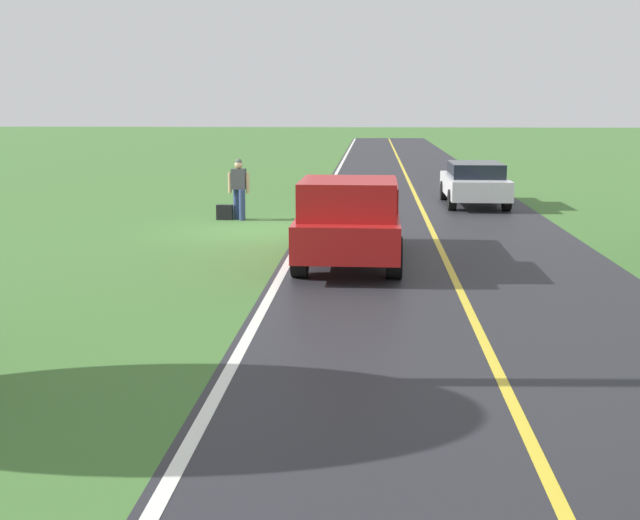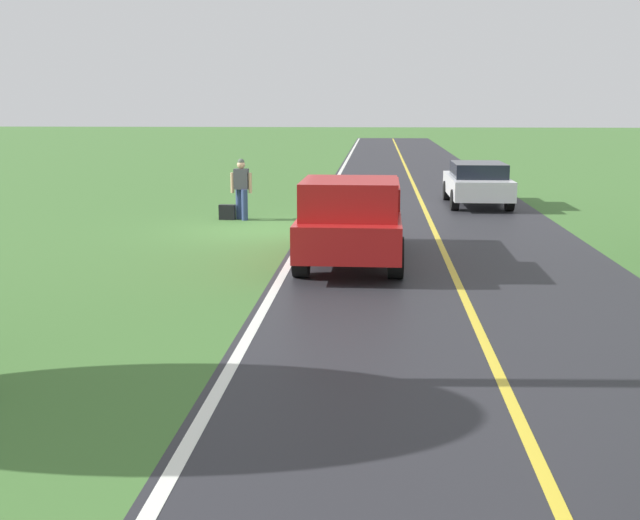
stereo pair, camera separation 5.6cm
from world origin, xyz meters
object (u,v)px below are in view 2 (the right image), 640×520
hitchhiker_walking (242,186)px  suitcase_carried (227,212)px  pickup_truck_passing (352,217)px  sedan_near_oncoming (477,182)px

hitchhiker_walking → suitcase_carried: (0.42, 0.06, -0.76)m
hitchhiker_walking → pickup_truck_passing: size_ratio=0.32×
pickup_truck_passing → sedan_near_oncoming: size_ratio=1.23×
suitcase_carried → pickup_truck_passing: pickup_truck_passing is taller
suitcase_carried → sedan_near_oncoming: sedan_near_oncoming is taller
sedan_near_oncoming → pickup_truck_passing: bearing=69.3°
suitcase_carried → sedan_near_oncoming: size_ratio=0.10×
hitchhiker_walking → sedan_near_oncoming: hitchhiker_walking is taller
hitchhiker_walking → sedan_near_oncoming: 8.10m
hitchhiker_walking → sedan_near_oncoming: (-7.14, -3.81, -0.23)m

